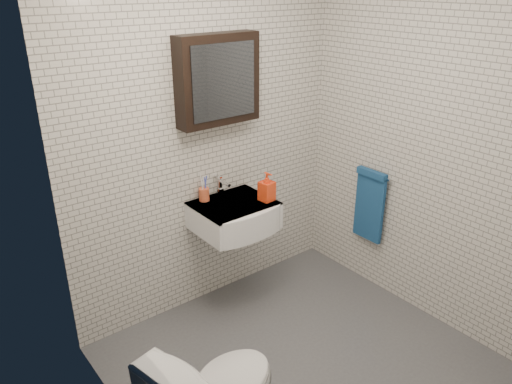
{
  "coord_description": "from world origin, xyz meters",
  "views": [
    {
      "loc": [
        -1.82,
        -1.86,
        2.34
      ],
      "look_at": [
        -0.0,
        0.45,
        1.06
      ],
      "focal_mm": 35.0,
      "sensor_mm": 36.0,
      "label": 1
    }
  ],
  "objects": [
    {
      "name": "toothbrush_cup",
      "position": [
        -0.09,
        0.94,
        0.9
      ],
      "size": [
        0.08,
        0.08,
        0.21
      ],
      "rotation": [
        0.0,
        0.0,
        -0.09
      ],
      "color": "#D05834",
      "rests_on": "washbasin"
    },
    {
      "name": "mirror_cabinet",
      "position": [
        0.05,
        0.93,
        1.7
      ],
      "size": [
        0.6,
        0.15,
        0.6
      ],
      "color": "black",
      "rests_on": "room_shell"
    },
    {
      "name": "soap_bottle",
      "position": [
        0.27,
        0.66,
        0.96
      ],
      "size": [
        0.11,
        0.11,
        0.21
      ],
      "primitive_type": "imported",
      "rotation": [
        0.0,
        0.0,
        0.12
      ],
      "color": "orange",
      "rests_on": "washbasin"
    },
    {
      "name": "ground",
      "position": [
        0.0,
        0.0,
        0.01
      ],
      "size": [
        2.2,
        2.0,
        0.01
      ],
      "primitive_type": "cube",
      "color": "#4C4F54",
      "rests_on": "ground"
    },
    {
      "name": "towel_rail",
      "position": [
        1.04,
        0.35,
        0.72
      ],
      "size": [
        0.09,
        0.3,
        0.58
      ],
      "color": "silver",
      "rests_on": "room_shell"
    },
    {
      "name": "room_shell",
      "position": [
        0.0,
        0.0,
        1.47
      ],
      "size": [
        2.22,
        2.02,
        2.51
      ],
      "color": "silver",
      "rests_on": "ground"
    },
    {
      "name": "faucet",
      "position": [
        0.05,
        0.93,
        0.92
      ],
      "size": [
        0.06,
        0.2,
        0.15
      ],
      "color": "silver",
      "rests_on": "washbasin"
    },
    {
      "name": "washbasin",
      "position": [
        0.05,
        0.73,
        0.76
      ],
      "size": [
        0.55,
        0.5,
        0.2
      ],
      "color": "white",
      "rests_on": "room_shell"
    }
  ]
}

